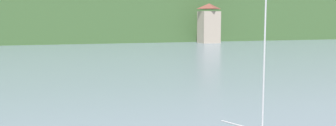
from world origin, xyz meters
The scene contains 2 objects.
wooded_hillside centered at (-9.53, 130.33, 8.02)m, with size 352.00×57.72×40.98m.
shore_building_central centered at (32.55, 91.36, 4.84)m, with size 4.93×4.23×9.96m.
Camera 1 is at (-10.09, 8.17, 4.77)m, focal length 39.15 mm.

